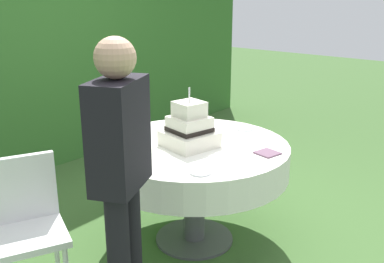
{
  "coord_description": "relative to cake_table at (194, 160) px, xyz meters",
  "views": [
    {
      "loc": [
        -2.33,
        -1.89,
        1.8
      ],
      "look_at": [
        -0.03,
        -0.0,
        0.86
      ],
      "focal_mm": 42.17,
      "sensor_mm": 36.0,
      "label": 1
    }
  ],
  "objects": [
    {
      "name": "wedding_cake",
      "position": [
        -0.05,
        0.0,
        0.24
      ],
      "size": [
        0.38,
        0.38,
        0.42
      ],
      "color": "silver",
      "rests_on": "cake_table"
    },
    {
      "name": "ground_plane",
      "position": [
        0.0,
        0.0,
        -0.64
      ],
      "size": [
        20.0,
        20.0,
        0.0
      ],
      "primitive_type": "plane",
      "color": "#3D602D"
    },
    {
      "name": "standing_person",
      "position": [
        -0.94,
        -0.29,
        0.29
      ],
      "size": [
        0.41,
        0.33,
        1.6
      ],
      "color": "black",
      "rests_on": "ground_plane"
    },
    {
      "name": "garden_chair",
      "position": [
        -1.14,
        0.32,
        -0.1
      ],
      "size": [
        0.53,
        0.53,
        0.89
      ],
      "color": "white",
      "rests_on": "ground_plane"
    },
    {
      "name": "napkin_stack",
      "position": [
        0.16,
        -0.5,
        0.12
      ],
      "size": [
        0.16,
        0.16,
        0.01
      ],
      "primitive_type": "cube",
      "rotation": [
        0.0,
        0.0,
        -0.21
      ],
      "color": "#6B4C60",
      "rests_on": "cake_table"
    },
    {
      "name": "serving_plate_far",
      "position": [
        0.53,
        -0.08,
        0.12
      ],
      "size": [
        0.14,
        0.14,
        0.01
      ],
      "primitive_type": "cylinder",
      "color": "white",
      "rests_on": "cake_table"
    },
    {
      "name": "serving_plate_near",
      "position": [
        -0.38,
        -0.36,
        0.12
      ],
      "size": [
        0.13,
        0.13,
        0.01
      ],
      "primitive_type": "cylinder",
      "color": "white",
      "rests_on": "cake_table"
    },
    {
      "name": "foliage_hedge",
      "position": [
        0.0,
        2.28,
        0.86
      ],
      "size": [
        6.89,
        0.42,
        3.0
      ],
      "primitive_type": "cube",
      "color": "#336628",
      "rests_on": "ground_plane"
    },
    {
      "name": "cake_table",
      "position": [
        0.0,
        0.0,
        0.0
      ],
      "size": [
        1.34,
        1.34,
        0.76
      ],
      "color": "#4C4C51",
      "rests_on": "ground_plane"
    }
  ]
}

